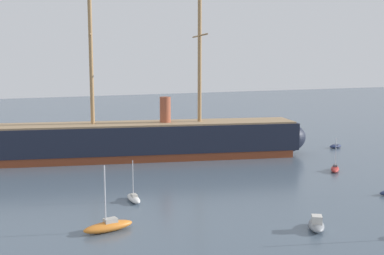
{
  "coord_description": "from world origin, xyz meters",
  "views": [
    {
      "loc": [
        -29.76,
        -19.83,
        16.77
      ],
      "look_at": [
        -2.28,
        41.73,
        7.25
      ],
      "focal_mm": 45.75,
      "sensor_mm": 36.0,
      "label": 1
    }
  ],
  "objects": [
    {
      "name": "sailboat_alongside_stern",
      "position": [
        19.02,
        36.83,
        0.43
      ],
      "size": [
        3.48,
        3.72,
        5.11
      ],
      "color": "#B22D28",
      "rests_on": "ground"
    },
    {
      "name": "sailboat_mid_left",
      "position": [
        -18.51,
        25.47,
        0.56
      ],
      "size": [
        5.25,
        2.27,
        6.61
      ],
      "color": "orange",
      "rests_on": "ground"
    },
    {
      "name": "motorboat_near_centre",
      "position": [
        0.38,
        17.54,
        0.54
      ],
      "size": [
        3.23,
        3.87,
        1.52
      ],
      "color": "gray",
      "rests_on": "ground"
    },
    {
      "name": "dinghy_distant_centre",
      "position": [
        -0.5,
        64.77,
        0.23
      ],
      "size": [
        2.01,
        1.87,
        0.45
      ],
      "color": "#7FB2D6",
      "rests_on": "ground"
    },
    {
      "name": "tall_ship",
      "position": [
        -3.49,
        57.48,
        3.17
      ],
      "size": [
        60.53,
        20.13,
        29.58
      ],
      "color": "brown",
      "rests_on": "ground"
    },
    {
      "name": "sailboat_alongside_bow",
      "position": [
        -13.22,
        34.14,
        0.41
      ],
      "size": [
        1.19,
        3.79,
        4.92
      ],
      "color": "silver",
      "rests_on": "ground"
    },
    {
      "name": "dinghy_far_right",
      "position": [
        32.16,
        52.22,
        0.34
      ],
      "size": [
        3.07,
        1.75,
        0.68
      ],
      "color": "#1E284C",
      "rests_on": "ground"
    }
  ]
}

